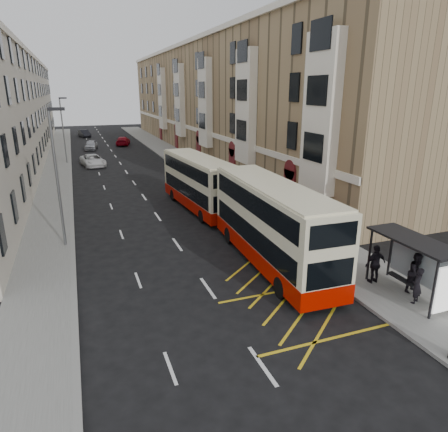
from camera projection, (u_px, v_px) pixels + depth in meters
name	position (u px, v px, depth m)	size (l,w,h in m)	color
ground	(240.00, 334.00, 15.51)	(200.00, 200.00, 0.00)	black
pavement_right	(203.00, 173.00, 44.94)	(4.00, 120.00, 0.15)	slate
pavement_left	(55.00, 184.00, 39.78)	(3.00, 120.00, 0.15)	slate
kerb_right	(186.00, 174.00, 44.27)	(0.25, 120.00, 0.15)	gray
kerb_left	(71.00, 183.00, 40.28)	(0.25, 120.00, 0.15)	gray
road_markings	(116.00, 157.00, 55.69)	(10.00, 110.00, 0.01)	silver
terrace_right	(215.00, 100.00, 58.69)	(10.75, 79.00, 15.25)	#987F58
terrace_left	(1.00, 111.00, 49.69)	(9.18, 79.00, 13.25)	beige
bus_shelter	(422.00, 257.00, 17.29)	(1.65, 4.25, 2.70)	black
guard_railing	(303.00, 242.00, 22.46)	(0.06, 6.56, 1.01)	red
street_lamp_near	(57.00, 171.00, 22.71)	(0.93, 0.18, 8.00)	slate
street_lamp_far	(63.00, 127.00, 49.49)	(0.93, 0.18, 8.00)	slate
double_decker_front	(272.00, 224.00, 21.10)	(2.94, 11.26, 4.46)	beige
double_decker_rear	(199.00, 183.00, 31.08)	(3.18, 10.53, 4.14)	beige
pedestrian_near	(417.00, 285.00, 17.26)	(0.60, 0.40, 1.65)	black
pedestrian_mid	(417.00, 273.00, 18.17)	(0.93, 0.72, 1.91)	black
pedestrian_far	(375.00, 264.00, 19.07)	(1.12, 0.47, 1.91)	black
white_van	(93.00, 160.00, 49.01)	(2.38, 5.17, 1.44)	silver
car_silver	(91.00, 145.00, 62.37)	(1.75, 4.35, 1.48)	#9B9DA3
car_dark	(84.00, 134.00, 78.61)	(1.54, 4.42, 1.46)	black
car_red	(123.00, 141.00, 67.44)	(2.01, 4.95, 1.44)	#970211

